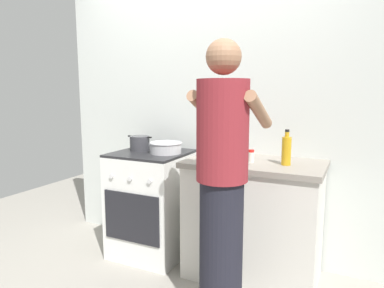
{
  "coord_description": "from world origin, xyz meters",
  "views": [
    {
      "loc": [
        1.23,
        -2.33,
        1.41
      ],
      "look_at": [
        0.05,
        0.12,
        1.0
      ],
      "focal_mm": 32.71,
      "sensor_mm": 36.0,
      "label": 1
    }
  ],
  "objects_px": {
    "spice_bottle": "(251,156)",
    "person": "(222,187)",
    "stove_range": "(152,203)",
    "pot": "(140,143)",
    "mixing_bowl": "(166,147)",
    "oil_bottle": "(286,150)",
    "utensil_crock": "(233,145)"
  },
  "relations": [
    {
      "from": "utensil_crock",
      "to": "spice_bottle",
      "type": "relative_size",
      "value": 3.19
    },
    {
      "from": "stove_range",
      "to": "utensil_crock",
      "type": "bearing_deg",
      "value": 12.67
    },
    {
      "from": "mixing_bowl",
      "to": "person",
      "type": "xyz_separation_m",
      "value": [
        0.74,
        -0.62,
        -0.09
      ]
    },
    {
      "from": "pot",
      "to": "mixing_bowl",
      "type": "distance_m",
      "value": 0.28
    },
    {
      "from": "spice_bottle",
      "to": "pot",
      "type": "bearing_deg",
      "value": 174.94
    },
    {
      "from": "person",
      "to": "oil_bottle",
      "type": "bearing_deg",
      "value": 66.57
    },
    {
      "from": "spice_bottle",
      "to": "oil_bottle",
      "type": "height_order",
      "value": "oil_bottle"
    },
    {
      "from": "spice_bottle",
      "to": "person",
      "type": "distance_m",
      "value": 0.57
    },
    {
      "from": "stove_range",
      "to": "mixing_bowl",
      "type": "xyz_separation_m",
      "value": [
        0.14,
        0.01,
        0.5
      ]
    },
    {
      "from": "oil_bottle",
      "to": "person",
      "type": "bearing_deg",
      "value": -113.43
    },
    {
      "from": "mixing_bowl",
      "to": "spice_bottle",
      "type": "xyz_separation_m",
      "value": [
        0.75,
        -0.06,
        -0.01
      ]
    },
    {
      "from": "mixing_bowl",
      "to": "person",
      "type": "height_order",
      "value": "person"
    },
    {
      "from": "stove_range",
      "to": "utensil_crock",
      "type": "height_order",
      "value": "utensil_crock"
    },
    {
      "from": "utensil_crock",
      "to": "oil_bottle",
      "type": "xyz_separation_m",
      "value": [
        0.46,
        -0.18,
        0.02
      ]
    },
    {
      "from": "stove_range",
      "to": "spice_bottle",
      "type": "relative_size",
      "value": 9.63
    },
    {
      "from": "pot",
      "to": "mixing_bowl",
      "type": "height_order",
      "value": "pot"
    },
    {
      "from": "stove_range",
      "to": "oil_bottle",
      "type": "bearing_deg",
      "value": -1.62
    },
    {
      "from": "spice_bottle",
      "to": "mixing_bowl",
      "type": "bearing_deg",
      "value": 175.49
    },
    {
      "from": "spice_bottle",
      "to": "person",
      "type": "xyz_separation_m",
      "value": [
        -0.01,
        -0.57,
        -0.09
      ]
    },
    {
      "from": "stove_range",
      "to": "pot",
      "type": "relative_size",
      "value": 3.79
    },
    {
      "from": "pot",
      "to": "utensil_crock",
      "type": "bearing_deg",
      "value": 7.76
    },
    {
      "from": "stove_range",
      "to": "utensil_crock",
      "type": "xyz_separation_m",
      "value": [
        0.67,
        0.15,
        0.54
      ]
    },
    {
      "from": "spice_bottle",
      "to": "oil_bottle",
      "type": "distance_m",
      "value": 0.25
    },
    {
      "from": "utensil_crock",
      "to": "spice_bottle",
      "type": "bearing_deg",
      "value": -43.43
    },
    {
      "from": "utensil_crock",
      "to": "person",
      "type": "bearing_deg",
      "value": -75.03
    },
    {
      "from": "utensil_crock",
      "to": "person",
      "type": "distance_m",
      "value": 0.8
    },
    {
      "from": "pot",
      "to": "oil_bottle",
      "type": "xyz_separation_m",
      "value": [
        1.27,
        -0.07,
        0.04
      ]
    },
    {
      "from": "pot",
      "to": "oil_bottle",
      "type": "bearing_deg",
      "value": -3.27
    },
    {
      "from": "spice_bottle",
      "to": "person",
      "type": "height_order",
      "value": "person"
    },
    {
      "from": "stove_range",
      "to": "utensil_crock",
      "type": "distance_m",
      "value": 0.88
    },
    {
      "from": "oil_bottle",
      "to": "mixing_bowl",
      "type": "bearing_deg",
      "value": 177.66
    },
    {
      "from": "mixing_bowl",
      "to": "oil_bottle",
      "type": "height_order",
      "value": "oil_bottle"
    }
  ]
}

